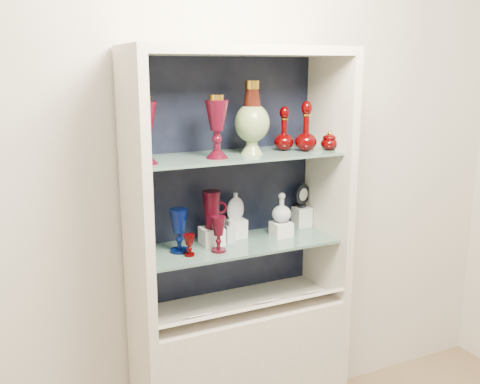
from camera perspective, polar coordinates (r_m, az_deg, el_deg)
name	(u,v)px	position (r m, az deg, el deg)	size (l,w,h in m)	color
wall_back	(221,163)	(2.60, -2.08, 3.15)	(3.50, 0.02, 2.80)	silver
cabinet_base	(240,375)	(2.78, 0.00, -18.90)	(1.00, 0.40, 0.75)	beige
cabinet_back_panel	(223,179)	(2.58, -1.80, 1.41)	(0.98, 0.02, 1.15)	black
cabinet_side_left	(135,197)	(2.26, -11.09, -0.57)	(0.04, 0.40, 1.15)	beige
cabinet_side_right	(329,177)	(2.65, 9.43, 1.54)	(0.04, 0.40, 1.15)	beige
cabinet_top_cap	(240,51)	(2.36, 0.00, 14.85)	(1.00, 0.40, 0.04)	beige
shelf_lower	(238,244)	(2.51, -0.20, -5.61)	(0.92, 0.34, 0.01)	slate
shelf_upper	(238,156)	(2.40, -0.20, 3.91)	(0.92, 0.34, 0.01)	slate
label_ledge	(250,308)	(2.50, 1.10, -12.22)	(0.92, 0.18, 0.01)	beige
label_card_0	(312,292)	(2.64, 7.69, -10.50)	(0.10, 0.07, 0.00)	white
label_card_1	(197,316)	(2.40, -4.62, -13.01)	(0.10, 0.07, 0.00)	white
label_card_2	(266,301)	(2.52, 2.74, -11.58)	(0.10, 0.07, 0.00)	white
pedestal_lamp_left	(145,130)	(2.18, -10.12, 6.49)	(0.10, 0.10, 0.27)	#460715
pedestal_lamp_right	(217,127)	(2.29, -2.49, 6.97)	(0.10, 0.10, 0.27)	#460715
enamel_urn	(252,118)	(2.40, 1.30, 7.93)	(0.16, 0.16, 0.32)	#0A4C10
ruby_decanter_a	(306,123)	(2.50, 7.09, 7.29)	(0.10, 0.10, 0.26)	#460000
ruby_decanter_b	(284,127)	(2.51, 4.73, 6.90)	(0.09, 0.09, 0.22)	#460000
lidded_bowl	(329,141)	(2.55, 9.49, 5.43)	(0.08, 0.08, 0.09)	#460000
cobalt_goblet	(179,231)	(2.38, -6.52, -4.12)	(0.08, 0.08, 0.20)	#010C45
ruby_goblet_tall	(218,234)	(2.37, -2.31, -4.51)	(0.07, 0.07, 0.16)	#460715
ruby_goblet_small	(189,245)	(2.34, -5.43, -5.68)	(0.05, 0.05, 0.10)	#460000
riser_ruby_pitcher	(212,236)	(2.48, -3.02, -4.72)	(0.10, 0.10, 0.08)	silver
ruby_pitcher	(212,210)	(2.44, -3.05, -1.90)	(0.13, 0.08, 0.17)	#460715
clear_square_bottle	(230,230)	(2.50, -1.02, -4.13)	(0.04, 0.04, 0.12)	#AFB9C9
riser_flat_flask	(236,228)	(2.58, -0.48, -3.88)	(0.09, 0.09, 0.09)	silver
flat_flask	(235,206)	(2.55, -0.49, -1.47)	(0.10, 0.04, 0.13)	silver
riser_clear_round_decanter	(281,229)	(2.61, 4.42, -3.97)	(0.09, 0.09, 0.07)	silver
clear_round_decanter	(282,208)	(2.58, 4.46, -1.74)	(0.09, 0.09, 0.14)	#AFB9C9
riser_cameo_medallion	(302,217)	(2.77, 6.61, -2.63)	(0.08, 0.08, 0.10)	silver
cameo_medallion	(302,195)	(2.75, 6.67, -0.36)	(0.11, 0.04, 0.13)	black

